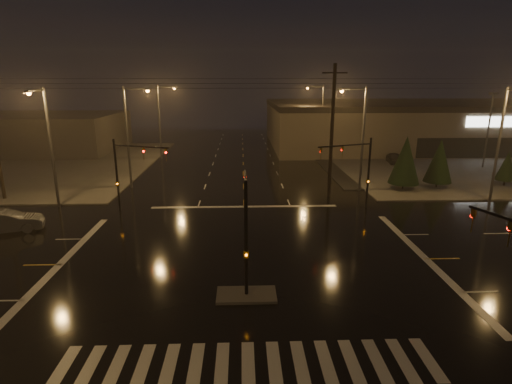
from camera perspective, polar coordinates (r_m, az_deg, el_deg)
ground at (r=24.31m, az=-1.49°, el=-9.93°), size 140.00×140.00×0.00m
sidewalk_ne at (r=60.97m, az=27.71°, el=3.87°), size 36.00×36.00×0.12m
sidewalk_nw at (r=60.81m, az=-31.45°, el=3.34°), size 36.00×36.00×0.12m
median_island at (r=20.72m, az=-1.37°, el=-14.48°), size 3.00×1.60×0.15m
crosswalk at (r=16.62m, az=-1.13°, el=-23.31°), size 15.00×2.60×0.01m
stop_bar_far at (r=34.57m, az=-1.69°, el=-2.10°), size 16.00×0.50×0.01m
parking_lot at (r=61.97m, az=32.62°, el=3.34°), size 50.00×24.00×0.08m
retail_building at (r=76.79m, az=25.55°, el=9.02°), size 60.20×28.30×7.20m
commercial_block at (r=73.23m, az=-30.71°, el=7.31°), size 30.00×18.00×5.60m
signal_mast_median at (r=20.03m, az=-1.47°, el=-3.98°), size 0.25×4.59×6.00m
signal_mast_ne at (r=34.17m, az=14.45°, el=3.76°), size 4.84×1.86×6.00m
signal_mast_nw at (r=34.08m, az=-17.94°, el=3.47°), size 4.84×1.86×6.00m
streetlight_1 at (r=41.71m, az=-17.55°, el=8.37°), size 2.77×0.32×10.00m
streetlight_2 at (r=57.23m, az=-13.37°, el=10.39°), size 2.77×0.32×10.00m
streetlight_3 at (r=39.89m, az=14.65°, el=8.29°), size 2.77×0.32×10.00m
streetlight_4 at (r=59.25m, az=9.16°, el=10.76°), size 2.77×0.32×10.00m
streetlight_5 at (r=37.03m, az=-27.55°, el=6.54°), size 0.32×2.77×10.00m
streetlight_6 at (r=40.14m, az=31.71°, el=6.55°), size 0.32×2.77×10.00m
utility_pole_1 at (r=37.13m, az=10.79°, el=8.53°), size 2.20×0.32×12.00m
conifer_0 at (r=41.95m, az=20.56°, el=4.32°), size 3.01×3.01×5.40m
conifer_1 at (r=43.90m, az=24.73°, el=4.06°), size 2.74×2.74×4.97m
conifer_2 at (r=48.11m, az=32.22°, el=3.20°), size 1.92×1.92×3.70m
car_parked at (r=55.79m, az=19.19°, el=4.54°), size 2.26×4.36×1.42m
car_crossing at (r=33.64m, az=-32.10°, el=-3.64°), size 5.08×3.18×1.58m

